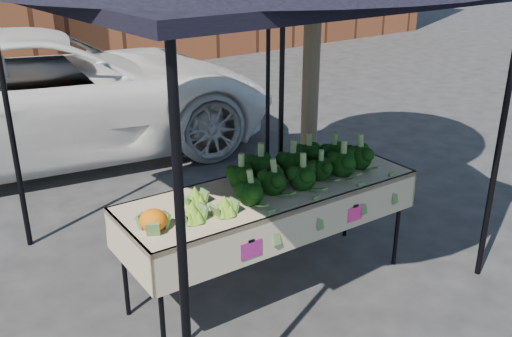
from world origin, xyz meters
name	(u,v)px	position (x,y,z in m)	size (l,w,h in m)	color
ground	(284,274)	(0.00, 0.00, 0.00)	(90.00, 90.00, 0.00)	#252527
table	(271,239)	(-0.21, -0.08, 0.45)	(2.45, 0.95, 0.90)	#BEAD96
canopy	(242,113)	(-0.11, 0.43, 1.37)	(3.16, 3.16, 2.74)	black
broccoli_heap	(297,163)	(0.06, -0.06, 1.03)	(1.37, 0.57, 0.26)	black
romanesco_cluster	(200,199)	(-0.88, -0.10, 1.00)	(0.43, 0.47, 0.20)	#77AB25
cauliflower_pair	(153,218)	(-1.26, -0.13, 0.99)	(0.20, 0.20, 0.18)	orange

